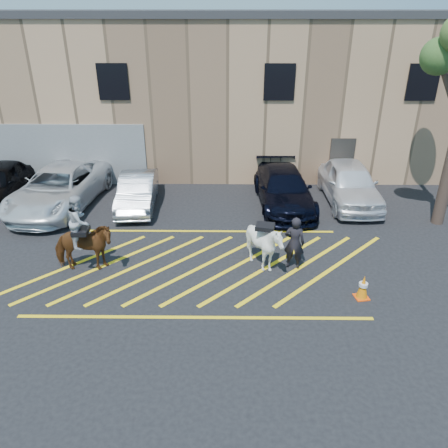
{
  "coord_description": "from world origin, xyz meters",
  "views": [
    {
      "loc": [
        0.88,
        -12.09,
        7.42
      ],
      "look_at": [
        0.75,
        0.2,
        1.3
      ],
      "focal_mm": 35.0,
      "sensor_mm": 36.0,
      "label": 1
    }
  ],
  "objects_px": {
    "car_silver_sedan": "(137,191)",
    "car_blue_suv": "(284,189)",
    "traffic_cone": "(363,287)",
    "car_white_suv": "(349,183)",
    "saddled_white": "(264,245)",
    "mounted_bay": "(82,241)",
    "car_white_pickup": "(59,188)",
    "handler": "(294,243)"
  },
  "relations": [
    {
      "from": "car_blue_suv",
      "to": "car_white_suv",
      "type": "bearing_deg",
      "value": 5.71
    },
    {
      "from": "car_white_pickup",
      "to": "mounted_bay",
      "type": "distance_m",
      "value": 5.48
    },
    {
      "from": "handler",
      "to": "traffic_cone",
      "type": "bearing_deg",
      "value": 151.84
    },
    {
      "from": "car_white_suv",
      "to": "mounted_bay",
      "type": "height_order",
      "value": "mounted_bay"
    },
    {
      "from": "saddled_white",
      "to": "traffic_cone",
      "type": "distance_m",
      "value": 3.14
    },
    {
      "from": "car_silver_sedan",
      "to": "handler",
      "type": "height_order",
      "value": "handler"
    },
    {
      "from": "car_blue_suv",
      "to": "mounted_bay",
      "type": "bearing_deg",
      "value": -146.38
    },
    {
      "from": "car_silver_sedan",
      "to": "car_blue_suv",
      "type": "distance_m",
      "value": 6.0
    },
    {
      "from": "mounted_bay",
      "to": "car_silver_sedan",
      "type": "bearing_deg",
      "value": 81.61
    },
    {
      "from": "car_silver_sedan",
      "to": "car_blue_suv",
      "type": "relative_size",
      "value": 0.79
    },
    {
      "from": "mounted_bay",
      "to": "traffic_cone",
      "type": "bearing_deg",
      "value": -9.61
    },
    {
      "from": "car_blue_suv",
      "to": "car_white_suv",
      "type": "height_order",
      "value": "car_white_suv"
    },
    {
      "from": "mounted_bay",
      "to": "traffic_cone",
      "type": "height_order",
      "value": "mounted_bay"
    },
    {
      "from": "car_blue_suv",
      "to": "car_white_suv",
      "type": "relative_size",
      "value": 1.04
    },
    {
      "from": "handler",
      "to": "mounted_bay",
      "type": "height_order",
      "value": "mounted_bay"
    },
    {
      "from": "traffic_cone",
      "to": "car_blue_suv",
      "type": "bearing_deg",
      "value": 103.32
    },
    {
      "from": "car_blue_suv",
      "to": "mounted_bay",
      "type": "height_order",
      "value": "mounted_bay"
    },
    {
      "from": "car_silver_sedan",
      "to": "car_white_suv",
      "type": "height_order",
      "value": "car_white_suv"
    },
    {
      "from": "car_silver_sedan",
      "to": "saddled_white",
      "type": "height_order",
      "value": "saddled_white"
    },
    {
      "from": "car_silver_sedan",
      "to": "saddled_white",
      "type": "distance_m",
      "value": 6.79
    },
    {
      "from": "car_blue_suv",
      "to": "handler",
      "type": "xyz_separation_m",
      "value": [
        -0.22,
        -4.84,
        0.13
      ]
    },
    {
      "from": "mounted_bay",
      "to": "traffic_cone",
      "type": "relative_size",
      "value": 3.45
    },
    {
      "from": "car_blue_suv",
      "to": "saddled_white",
      "type": "bearing_deg",
      "value": -106.65
    },
    {
      "from": "car_silver_sedan",
      "to": "traffic_cone",
      "type": "relative_size",
      "value": 5.5
    },
    {
      "from": "car_white_suv",
      "to": "mounted_bay",
      "type": "bearing_deg",
      "value": -150.44
    },
    {
      "from": "saddled_white",
      "to": "car_white_pickup",
      "type": "bearing_deg",
      "value": 149.59
    },
    {
      "from": "car_blue_suv",
      "to": "traffic_cone",
      "type": "height_order",
      "value": "car_blue_suv"
    },
    {
      "from": "car_white_suv",
      "to": "car_white_pickup",
      "type": "bearing_deg",
      "value": -177.53
    },
    {
      "from": "car_white_pickup",
      "to": "car_blue_suv",
      "type": "xyz_separation_m",
      "value": [
        9.19,
        0.19,
        -0.07
      ]
    },
    {
      "from": "car_white_pickup",
      "to": "handler",
      "type": "relative_size",
      "value": 3.34
    },
    {
      "from": "car_white_pickup",
      "to": "traffic_cone",
      "type": "bearing_deg",
      "value": -24.12
    },
    {
      "from": "car_blue_suv",
      "to": "car_white_pickup",
      "type": "bearing_deg",
      "value": 177.77
    },
    {
      "from": "car_white_pickup",
      "to": "handler",
      "type": "distance_m",
      "value": 10.11
    },
    {
      "from": "car_white_pickup",
      "to": "car_blue_suv",
      "type": "height_order",
      "value": "car_white_pickup"
    },
    {
      "from": "traffic_cone",
      "to": "car_white_suv",
      "type": "bearing_deg",
      "value": 79.73
    },
    {
      "from": "car_blue_suv",
      "to": "handler",
      "type": "bearing_deg",
      "value": -95.98
    },
    {
      "from": "car_silver_sedan",
      "to": "car_blue_suv",
      "type": "xyz_separation_m",
      "value": [
        6.0,
        0.16,
        0.08
      ]
    },
    {
      "from": "car_white_suv",
      "to": "mounted_bay",
      "type": "distance_m",
      "value": 11.0
    },
    {
      "from": "car_silver_sedan",
      "to": "car_white_suv",
      "type": "distance_m",
      "value": 8.81
    },
    {
      "from": "mounted_bay",
      "to": "saddled_white",
      "type": "relative_size",
      "value": 1.46
    },
    {
      "from": "car_white_pickup",
      "to": "car_silver_sedan",
      "type": "distance_m",
      "value": 3.2
    },
    {
      "from": "car_blue_suv",
      "to": "saddled_white",
      "type": "distance_m",
      "value": 5.04
    }
  ]
}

